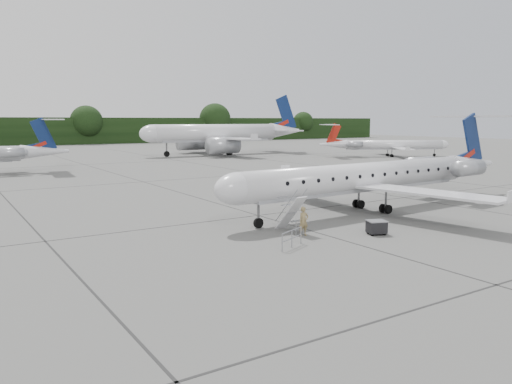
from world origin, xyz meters
TOP-DOWN VIEW (x-y plane):
  - ground at (0.00, 0.00)m, footprint 320.00×320.00m
  - treeline at (0.00, 130.00)m, footprint 260.00×4.00m
  - main_regional_jet at (1.46, 2.44)m, footprint 31.31×23.33m
  - airstair at (-7.58, -0.27)m, footprint 0.97×2.21m
  - passenger at (-7.51, -1.50)m, footprint 0.70×0.49m
  - safety_railing at (-9.90, -3.48)m, footprint 2.04×0.98m
  - baggage_cart at (-3.44, -3.75)m, footprint 1.36×1.23m
  - bg_narrowbody at (23.09, 66.93)m, footprint 35.41×25.57m
  - bg_regional_right at (50.19, 42.95)m, footprint 30.22×27.30m

SIDE VIEW (x-z plane):
  - ground at x=0.00m, z-range 0.00..0.00m
  - baggage_cart at x=-3.44m, z-range 0.00..0.96m
  - safety_railing at x=-9.90m, z-range 0.00..1.00m
  - passenger at x=-7.51m, z-range 0.00..1.84m
  - airstair at x=-7.58m, z-range 0.00..2.43m
  - bg_regional_right at x=50.19m, z-range 0.00..6.50m
  - main_regional_jet at x=1.46m, z-range 0.00..7.74m
  - treeline at x=0.00m, z-range 0.00..8.00m
  - bg_narrowbody at x=23.09m, z-range 0.00..12.67m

